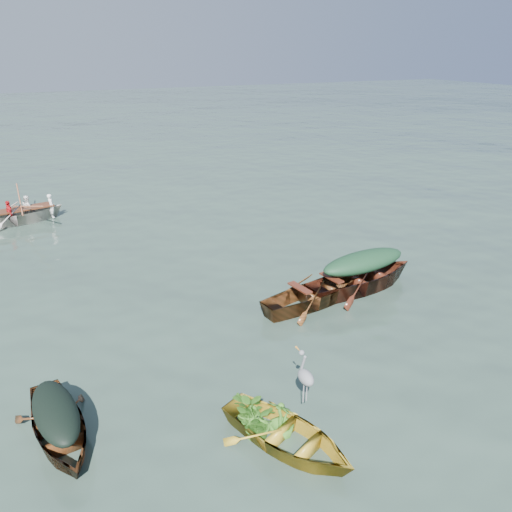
{
  "coord_description": "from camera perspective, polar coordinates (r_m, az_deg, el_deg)",
  "views": [
    {
      "loc": [
        -5.09,
        -9.32,
        5.99
      ],
      "look_at": [
        0.44,
        2.44,
        0.5
      ],
      "focal_mm": 35.0,
      "sensor_mm": 36.0,
      "label": 1
    }
  ],
  "objects": [
    {
      "name": "oars",
      "position": [
        20.07,
        -25.49,
        4.88
      ],
      "size": [
        1.09,
        2.67,
        0.06
      ],
      "primitive_type": null,
      "rotation": [
        0.0,
        0.0,
        1.77
      ],
      "color": "#925637",
      "rests_on": "rowed_boat"
    },
    {
      "name": "thwart_benches",
      "position": [
        12.45,
        6.86,
        -3.39
      ],
      "size": [
        2.21,
        1.11,
        0.04
      ],
      "primitive_type": null,
      "rotation": [
        0.0,
        0.0,
        1.73
      ],
      "color": "#481C10",
      "rests_on": "open_wooden_boat"
    },
    {
      "name": "yellow_dinghy",
      "position": [
        8.67,
        3.54,
        -20.84
      ],
      "size": [
        2.47,
        3.29,
        0.8
      ],
      "primitive_type": "imported",
      "rotation": [
        0.0,
        0.0,
        0.44
      ],
      "color": "gold",
      "rests_on": "ground"
    },
    {
      "name": "green_tarp_cover",
      "position": [
        13.25,
        12.22,
        -0.61
      ],
      "size": [
        2.65,
        1.06,
        0.52
      ],
      "primitive_type": "ellipsoid",
      "rotation": [
        0.0,
        0.0,
        1.67
      ],
      "color": "#183C24",
      "rests_on": "green_tarp_boat"
    },
    {
      "name": "dinghy_weeds",
      "position": [
        8.47,
        0.65,
        -15.71
      ],
      "size": [
        1.02,
        1.11,
        0.6
      ],
      "primitive_type": "imported",
      "rotation": [
        0.0,
        0.0,
        0.44
      ],
      "color": "#39731E",
      "rests_on": "yellow_dinghy"
    },
    {
      "name": "dark_covered_boat",
      "position": [
        9.37,
        -21.44,
        -18.72
      ],
      "size": [
        1.57,
        3.35,
        0.78
      ],
      "primitive_type": "imported",
      "rotation": [
        0.0,
        0.0,
        0.12
      ],
      "color": "#562E14",
      "rests_on": "ground"
    },
    {
      "name": "green_tarp_boat",
      "position": [
        13.59,
        11.93,
        -3.78
      ],
      "size": [
        4.83,
        1.93,
        1.12
      ],
      "primitive_type": "imported",
      "rotation": [
        0.0,
        0.0,
        1.67
      ],
      "color": "#491C11",
      "rests_on": "ground"
    },
    {
      "name": "dark_tarp_cover",
      "position": [
        9.01,
        -21.99,
        -15.89
      ],
      "size": [
        0.86,
        1.84,
        0.4
      ],
      "primitive_type": "ellipsoid",
      "rotation": [
        0.0,
        0.0,
        0.12
      ],
      "color": "black",
      "rests_on": "dark_covered_boat"
    },
    {
      "name": "rowers",
      "position": [
        19.97,
        -25.66,
        5.83
      ],
      "size": [
        3.16,
        1.71,
        0.76
      ],
      "primitive_type": "imported",
      "rotation": [
        0.0,
        0.0,
        1.77
      ],
      "color": "white",
      "rests_on": "rowed_boat"
    },
    {
      "name": "heron",
      "position": [
        8.48,
        5.67,
        -14.43
      ],
      "size": [
        0.42,
        0.48,
        0.92
      ],
      "primitive_type": null,
      "rotation": [
        0.0,
        0.0,
        0.44
      ],
      "color": "gray",
      "rests_on": "yellow_dinghy"
    },
    {
      "name": "open_wooden_boat",
      "position": [
        12.68,
        6.75,
        -5.45
      ],
      "size": [
        4.38,
        1.96,
        0.98
      ],
      "primitive_type": "imported",
      "rotation": [
        0.0,
        0.0,
        1.73
      ],
      "color": "brown",
      "rests_on": "ground"
    },
    {
      "name": "rowed_boat",
      "position": [
        20.22,
        -25.24,
        3.43
      ],
      "size": [
        4.44,
        2.08,
        1.02
      ],
      "primitive_type": "imported",
      "rotation": [
        0.0,
        0.0,
        1.77
      ],
      "color": "silver",
      "rests_on": "ground"
    },
    {
      "name": "ground",
      "position": [
        12.19,
        3.01,
        -6.56
      ],
      "size": [
        140.0,
        140.0,
        0.0
      ],
      "primitive_type": "plane",
      "color": "#354A3F",
      "rests_on": "ground"
    }
  ]
}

